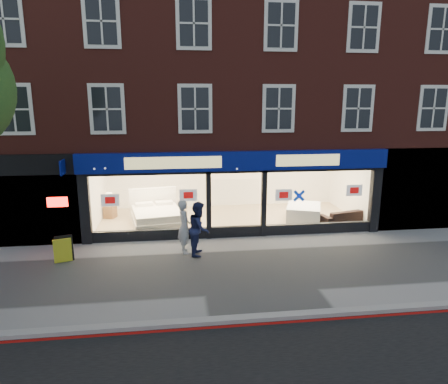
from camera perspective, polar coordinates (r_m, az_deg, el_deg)
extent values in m
plane|color=gray|center=(12.58, 3.97, -10.93)|extent=(120.00, 120.00, 0.00)
cube|color=#8C0A07|center=(9.90, 7.62, -18.06)|extent=(60.00, 0.10, 0.01)
cube|color=gray|center=(10.04, 7.33, -17.22)|extent=(60.00, 0.25, 0.12)
cube|color=tan|center=(17.43, 0.62, -3.85)|extent=(11.00, 4.50, 0.10)
cube|color=maroon|center=(18.49, -0.11, 17.79)|extent=(19.00, 8.00, 6.70)
cube|color=navy|center=(14.50, 1.94, 4.46)|extent=(11.40, 0.28, 0.70)
cube|color=black|center=(15.34, 1.74, -5.64)|extent=(11.00, 0.18, 0.40)
cube|color=black|center=(15.16, -19.23, -2.26)|extent=(0.35, 0.30, 2.60)
cube|color=black|center=(16.75, 20.72, -0.98)|extent=(0.35, 0.30, 2.60)
cube|color=white|center=(14.76, -10.74, -1.55)|extent=(4.20, 0.02, 2.10)
cube|color=white|center=(15.74, 13.59, -0.78)|extent=(4.20, 0.02, 2.10)
cube|color=white|center=(15.23, 1.67, -2.05)|extent=(1.80, 0.02, 2.10)
cube|color=silver|center=(19.29, -0.29, 1.62)|extent=(11.00, 0.20, 2.60)
cube|color=#FFEAC6|center=(16.87, 0.64, 4.47)|extent=(11.00, 4.50, 0.12)
cube|color=black|center=(15.88, -26.56, -0.94)|extent=(3.80, 0.60, 3.30)
cube|color=#FF140C|center=(15.21, -22.70, -1.33)|extent=(0.70, 0.04, 0.35)
cube|color=black|center=(17.82, 26.28, 0.47)|extent=(4.00, 0.40, 3.30)
cube|color=white|center=(16.49, -9.52, -4.13)|extent=(2.27, 2.54, 0.39)
cube|color=white|center=(16.40, -9.56, -3.01)|extent=(2.18, 2.44, 0.28)
cube|color=white|center=(17.49, -10.12, -1.54)|extent=(1.99, 0.47, 1.34)
cube|color=white|center=(17.07, -11.36, -1.72)|extent=(0.78, 0.48, 0.13)
cube|color=white|center=(17.17, -8.58, -1.53)|extent=(0.78, 0.48, 0.13)
cube|color=brown|center=(18.04, -15.95, -2.71)|extent=(0.58, 0.58, 0.55)
cube|color=silver|center=(17.30, 11.26, -3.68)|extent=(1.86, 2.07, 0.22)
cube|color=silver|center=(17.24, 11.29, -2.96)|extent=(1.86, 2.07, 0.22)
cube|color=silver|center=(17.18, 11.32, -2.24)|extent=(1.86, 2.07, 0.22)
imported|color=black|center=(17.32, 16.54, -3.36)|extent=(2.07, 1.21, 0.57)
cube|color=yellow|center=(13.90, -21.95, -7.62)|extent=(0.64, 0.51, 0.85)
imported|color=#B0B2B8|center=(13.61, -5.70, -4.94)|extent=(0.55, 0.74, 1.84)
imported|color=#191F46|center=(13.43, -3.57, -5.19)|extent=(0.83, 0.99, 1.82)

